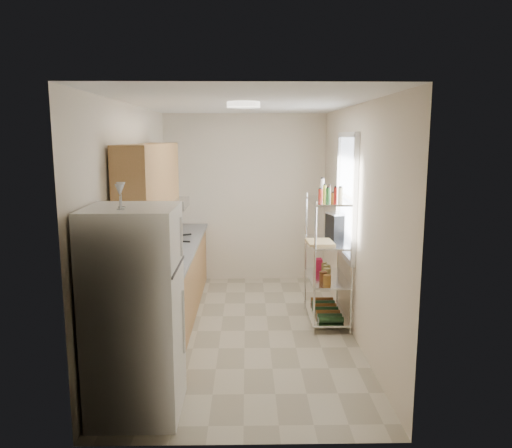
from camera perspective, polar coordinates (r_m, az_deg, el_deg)
The scene contains 16 objects.
room at distance 5.63m, azimuth -1.36°, elevation 0.26°, with size 2.52×4.42×2.62m.
counter_run at distance 6.32m, azimuth -9.72°, elevation -6.69°, with size 0.63×3.51×0.90m.
upper_cabinets at distance 5.77m, azimuth -11.96°, elevation 5.39°, with size 0.33×2.20×0.72m, color #AE774A.
range_hood at distance 6.59m, azimuth -10.06°, elevation 2.31°, with size 0.50×0.60×0.12m, color #B7BABC.
window at distance 6.06m, azimuth 10.33°, elevation 3.18°, with size 0.06×1.00×1.46m, color white.
bakers_rack at distance 6.03m, azimuth 8.25°, elevation -1.04°, with size 0.45×0.90×1.73m.
ceiling_dome at distance 5.26m, azimuth -1.43°, elevation 13.47°, with size 0.34×0.34×0.06m, color white.
refrigerator at distance 4.18m, azimuth -13.66°, elevation -9.78°, with size 0.70×0.70×1.71m, color silver.
wine_glass_a at distance 3.81m, azimuth -15.30°, elevation 3.00°, with size 0.07×0.07×0.19m, color silver, non-canonical shape.
wine_glass_b at distance 3.93m, azimuth -15.16°, elevation 3.23°, with size 0.07×0.07×0.19m, color silver, non-canonical shape.
rice_cooker at distance 5.95m, azimuth -10.57°, elevation -2.22°, with size 0.27×0.27×0.22m, color white.
frying_pan_large at distance 6.52m, azimuth -10.06°, elevation -1.93°, with size 0.26×0.26×0.05m, color black.
frying_pan_small at distance 6.83m, azimuth -9.45°, elevation -1.39°, with size 0.20×0.20×0.04m, color black.
cutting_board at distance 5.91m, azimuth 7.30°, elevation -2.08°, with size 0.30×0.39×0.03m, color tan.
espresso_machine at distance 6.28m, azimuth 9.12°, elevation -0.10°, with size 0.18×0.26×0.31m, color black.
storage_bag at distance 6.45m, azimuth 7.12°, elevation -4.60°, with size 0.09×0.13×0.15m, color #B61635.
Camera 1 is at (0.03, -5.55, 2.24)m, focal length 35.00 mm.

